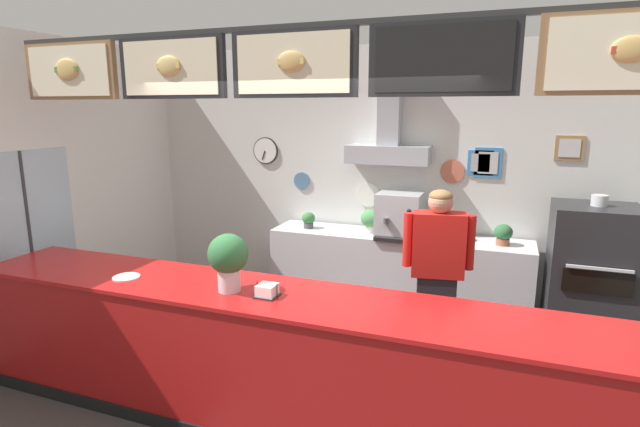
{
  "coord_description": "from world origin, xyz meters",
  "views": [
    {
      "loc": [
        1.42,
        -3.27,
        2.3
      ],
      "look_at": [
        -0.07,
        0.71,
        1.39
      ],
      "focal_mm": 27.7,
      "sensor_mm": 36.0,
      "label": 1
    }
  ],
  "objects_px": {
    "potted_oregano": "(371,220)",
    "basil_vase": "(228,259)",
    "potted_thyme": "(453,227)",
    "shop_worker": "(437,275)",
    "potted_basil": "(308,220)",
    "pizza_oven": "(590,282)",
    "condiment_plate": "(126,277)",
    "espresso_machine": "(399,215)",
    "potted_rosemary": "(503,234)",
    "napkin_holder": "(267,291)"
  },
  "relations": [
    {
      "from": "potted_oregano",
      "to": "basil_vase",
      "type": "bearing_deg",
      "value": -100.72
    },
    {
      "from": "potted_thyme",
      "to": "basil_vase",
      "type": "distance_m",
      "value": 2.67
    },
    {
      "from": "shop_worker",
      "to": "potted_basil",
      "type": "distance_m",
      "value": 1.9
    },
    {
      "from": "potted_thyme",
      "to": "pizza_oven",
      "type": "bearing_deg",
      "value": -12.18
    },
    {
      "from": "condiment_plate",
      "to": "potted_thyme",
      "type": "bearing_deg",
      "value": 46.65
    },
    {
      "from": "potted_thyme",
      "to": "condiment_plate",
      "type": "xyz_separation_m",
      "value": [
        -2.22,
        -2.35,
        -0.05
      ]
    },
    {
      "from": "shop_worker",
      "to": "espresso_machine",
      "type": "bearing_deg",
      "value": -71.69
    },
    {
      "from": "potted_thyme",
      "to": "potted_oregano",
      "type": "height_order",
      "value": "potted_oregano"
    },
    {
      "from": "pizza_oven",
      "to": "potted_basil",
      "type": "bearing_deg",
      "value": 175.43
    },
    {
      "from": "potted_oregano",
      "to": "shop_worker",
      "type": "bearing_deg",
      "value": -50.08
    },
    {
      "from": "potted_oregano",
      "to": "espresso_machine",
      "type": "bearing_deg",
      "value": -3.49
    },
    {
      "from": "shop_worker",
      "to": "pizza_oven",
      "type": "bearing_deg",
      "value": -159.19
    },
    {
      "from": "potted_basil",
      "to": "basil_vase",
      "type": "xyz_separation_m",
      "value": [
        0.3,
        -2.27,
        0.22
      ]
    },
    {
      "from": "pizza_oven",
      "to": "condiment_plate",
      "type": "relative_size",
      "value": 7.53
    },
    {
      "from": "condiment_plate",
      "to": "pizza_oven",
      "type": "bearing_deg",
      "value": 30.7
    },
    {
      "from": "potted_rosemary",
      "to": "potted_thyme",
      "type": "height_order",
      "value": "potted_thyme"
    },
    {
      "from": "potted_rosemary",
      "to": "potted_thyme",
      "type": "relative_size",
      "value": 0.85
    },
    {
      "from": "pizza_oven",
      "to": "condiment_plate",
      "type": "xyz_separation_m",
      "value": [
        -3.5,
        -2.08,
        0.3
      ]
    },
    {
      "from": "pizza_oven",
      "to": "potted_oregano",
      "type": "distance_m",
      "value": 2.22
    },
    {
      "from": "potted_thyme",
      "to": "potted_oregano",
      "type": "relative_size",
      "value": 0.96
    },
    {
      "from": "potted_oregano",
      "to": "potted_rosemary",
      "type": "bearing_deg",
      "value": -0.57
    },
    {
      "from": "shop_worker",
      "to": "potted_basil",
      "type": "bearing_deg",
      "value": -41.93
    },
    {
      "from": "espresso_machine",
      "to": "potted_thyme",
      "type": "height_order",
      "value": "espresso_machine"
    },
    {
      "from": "potted_rosemary",
      "to": "potted_thyme",
      "type": "xyz_separation_m",
      "value": [
        -0.5,
        0.02,
        0.03
      ]
    },
    {
      "from": "potted_thyme",
      "to": "condiment_plate",
      "type": "relative_size",
      "value": 1.25
    },
    {
      "from": "shop_worker",
      "to": "napkin_holder",
      "type": "bearing_deg",
      "value": 41.79
    },
    {
      "from": "condiment_plate",
      "to": "napkin_holder",
      "type": "bearing_deg",
      "value": 1.82
    },
    {
      "from": "potted_oregano",
      "to": "potted_thyme",
      "type": "bearing_deg",
      "value": 0.64
    },
    {
      "from": "condiment_plate",
      "to": "espresso_machine",
      "type": "bearing_deg",
      "value": 54.62
    },
    {
      "from": "shop_worker",
      "to": "potted_thyme",
      "type": "xyz_separation_m",
      "value": [
        0.03,
        1.05,
        0.2
      ]
    },
    {
      "from": "espresso_machine",
      "to": "potted_basil",
      "type": "relative_size",
      "value": 2.77
    },
    {
      "from": "espresso_machine",
      "to": "potted_oregano",
      "type": "distance_m",
      "value": 0.33
    },
    {
      "from": "potted_rosemary",
      "to": "condiment_plate",
      "type": "bearing_deg",
      "value": -139.39
    },
    {
      "from": "shop_worker",
      "to": "condiment_plate",
      "type": "distance_m",
      "value": 2.56
    },
    {
      "from": "potted_thyme",
      "to": "basil_vase",
      "type": "height_order",
      "value": "basil_vase"
    },
    {
      "from": "pizza_oven",
      "to": "potted_oregano",
      "type": "xyz_separation_m",
      "value": [
        -2.17,
        0.27,
        0.37
      ]
    },
    {
      "from": "pizza_oven",
      "to": "shop_worker",
      "type": "distance_m",
      "value": 1.52
    },
    {
      "from": "potted_basil",
      "to": "condiment_plate",
      "type": "relative_size",
      "value": 0.91
    },
    {
      "from": "pizza_oven",
      "to": "potted_oregano",
      "type": "bearing_deg",
      "value": 173.03
    },
    {
      "from": "pizza_oven",
      "to": "napkin_holder",
      "type": "bearing_deg",
      "value": -138.5
    },
    {
      "from": "potted_rosemary",
      "to": "pizza_oven",
      "type": "bearing_deg",
      "value": -17.85
    },
    {
      "from": "potted_rosemary",
      "to": "condiment_plate",
      "type": "relative_size",
      "value": 1.06
    },
    {
      "from": "potted_rosemary",
      "to": "potted_thyme",
      "type": "bearing_deg",
      "value": 177.24
    },
    {
      "from": "pizza_oven",
      "to": "potted_thyme",
      "type": "distance_m",
      "value": 1.35
    },
    {
      "from": "potted_rosemary",
      "to": "napkin_holder",
      "type": "distance_m",
      "value": 2.75
    },
    {
      "from": "potted_rosemary",
      "to": "napkin_holder",
      "type": "bearing_deg",
      "value": -123.62
    },
    {
      "from": "shop_worker",
      "to": "napkin_holder",
      "type": "xyz_separation_m",
      "value": [
        -1.0,
        -1.27,
        0.18
      ]
    },
    {
      "from": "pizza_oven",
      "to": "shop_worker",
      "type": "relative_size",
      "value": 0.94
    },
    {
      "from": "potted_thyme",
      "to": "espresso_machine",
      "type": "bearing_deg",
      "value": -177.02
    },
    {
      "from": "potted_rosemary",
      "to": "potted_thyme",
      "type": "distance_m",
      "value": 0.5
    }
  ]
}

